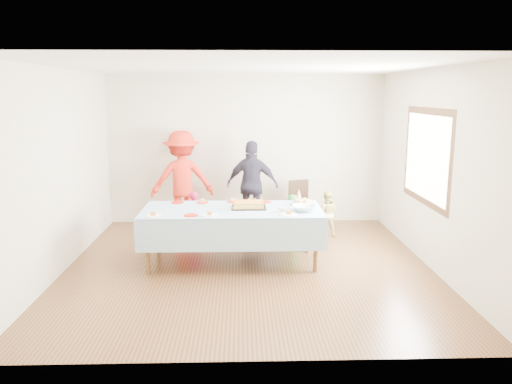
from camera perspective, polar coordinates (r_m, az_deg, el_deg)
The scene contains 22 objects.
ground at distance 7.01m, azimuth -0.86°, elevation -8.50°, with size 5.00×5.00×0.00m, color #442813.
room_walls at distance 6.63m, azimuth -0.44°, elevation 6.09°, with size 5.04×5.04×2.72m.
party_table at distance 6.98m, azimuth -2.73°, elevation -2.38°, with size 2.50×1.10×0.78m.
birthday_cake at distance 7.02m, azimuth -0.84°, elevation -1.49°, with size 0.48×0.37×0.09m.
rolls_tray at distance 7.21m, azimuth 5.30°, elevation -1.19°, with size 0.32×0.32×0.10m.
punch_bowl at distance 6.86m, azimuth 5.49°, elevation -1.83°, with size 0.33×0.33×0.08m, color silver.
party_hat at distance 7.44m, azimuth 4.91°, elevation -0.38°, with size 0.11×0.11×0.19m, color silver.
fork_pile at distance 6.79m, azimuth 2.68°, elevation -2.00°, with size 0.24×0.18×0.07m, color white, non-canonical shape.
plate_red_far_a at distance 7.42m, azimuth -8.95°, elevation -1.19°, with size 0.19×0.19×0.01m, color red.
plate_red_far_b at distance 7.38m, azimuth -6.14°, elevation -1.20°, with size 0.17×0.17×0.01m, color red.
plate_red_far_c at distance 7.39m, azimuth -2.67°, elevation -1.11°, with size 0.18×0.18×0.01m, color red.
plate_red_far_d at distance 7.36m, azimuth 1.09°, elevation -1.16°, with size 0.18×0.18×0.01m, color red.
plate_red_near at distance 6.63m, azimuth -7.44°, elevation -2.65°, with size 0.19×0.19×0.01m, color red.
plate_white_left at distance 6.69m, azimuth -11.68°, elevation -2.67°, with size 0.21×0.21×0.01m, color white.
plate_white_mid at distance 6.60m, azimuth -5.32°, elevation -2.67°, with size 0.22×0.22×0.01m, color white.
plate_white_right at distance 6.63m, azimuth 3.72°, elevation -2.58°, with size 0.24×0.24×0.01m, color white.
dining_chair at distance 8.80m, azimuth 5.13°, elevation -1.17°, with size 0.48×0.48×0.87m.
toddler_left at distance 8.34m, azimuth -7.17°, elevation -2.55°, with size 0.28×0.19×0.78m, color #BA1746.
toddler_mid at distance 8.10m, azimuth 4.24°, elevation -2.95°, with size 0.38×0.24×0.77m, color #2A8030.
toddler_right at distance 8.45m, azimuth 8.08°, elevation -2.42°, with size 0.37×0.29×0.77m, color #D1BC61.
adult_left at distance 8.95m, azimuth -8.43°, elevation 1.44°, with size 1.11×0.64×1.72m, color red.
adult_right at distance 8.76m, azimuth -0.42°, elevation 0.80°, with size 0.91×0.38×1.56m, color #2A2837.
Camera 1 is at (-0.10, -6.59, 2.37)m, focal length 35.00 mm.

